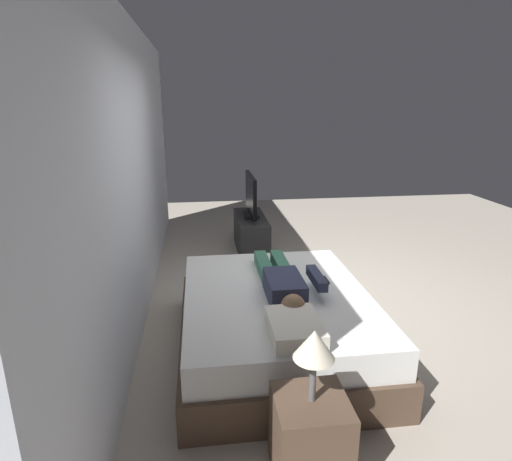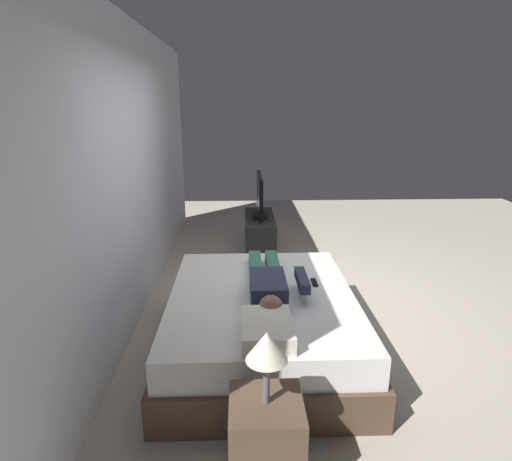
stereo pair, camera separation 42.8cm
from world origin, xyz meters
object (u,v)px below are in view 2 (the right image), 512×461
(tv, at_px, (260,197))
(person, at_px, (269,283))
(lamp, at_px, (267,348))
(tv_stand, at_px, (260,234))
(nightstand, at_px, (266,442))
(pillow, at_px, (267,329))
(remote, at_px, (314,283))
(bed, at_px, (262,323))

(tv, bearing_deg, person, 179.08)
(lamp, bearing_deg, person, -4.32)
(tv_stand, bearing_deg, nightstand, 177.91)
(tv_stand, height_order, lamp, lamp)
(pillow, height_order, lamp, lamp)
(nightstand, bearing_deg, tv_stand, -2.09)
(remote, bearing_deg, lamp, 161.19)
(person, bearing_deg, tv_stand, -0.92)
(bed, distance_m, lamp, 1.43)
(remote, xyz_separation_m, lamp, (-1.48, 0.51, 0.30))
(remote, relative_size, tv, 0.17)
(lamp, bearing_deg, tv, -2.09)
(bed, xyz_separation_m, tv_stand, (2.57, -0.10, -0.01))
(pillow, relative_size, tv_stand, 0.44)
(person, relative_size, nightstand, 2.42)
(person, xyz_separation_m, tv, (2.54, -0.04, 0.16))
(tv, bearing_deg, tv_stand, 165.96)
(person, xyz_separation_m, remote, (0.15, -0.40, -0.07))
(remote, bearing_deg, pillow, 151.79)
(bed, xyz_separation_m, nightstand, (-1.30, 0.04, -0.00))
(pillow, xyz_separation_m, tv_stand, (3.25, -0.10, -0.35))
(person, bearing_deg, remote, -69.53)
(pillow, relative_size, person, 0.38)
(nightstand, bearing_deg, pillow, -3.86)
(lamp, bearing_deg, tv_stand, -2.09)
(bed, xyz_separation_m, lamp, (-1.30, 0.04, 0.59))
(bed, height_order, pillow, pillow)
(pillow, bearing_deg, lamp, 176.14)
(tv, bearing_deg, remote, -171.33)
(nightstand, relative_size, lamp, 1.24)
(bed, distance_m, tv_stand, 2.57)
(pillow, bearing_deg, remote, -28.21)
(pillow, height_order, tv_stand, pillow)
(pillow, xyz_separation_m, person, (0.71, -0.06, 0.02))
(lamp, bearing_deg, remote, -18.81)
(pillow, xyz_separation_m, remote, (0.86, -0.46, -0.05))
(bed, bearing_deg, tv, -2.22)
(lamp, bearing_deg, pillow, -3.86)
(tv_stand, xyz_separation_m, nightstand, (-3.87, 0.14, 0.01))
(person, bearing_deg, pillow, 175.28)
(tv_stand, bearing_deg, remote, -171.33)
(remote, bearing_deg, tv, 8.67)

